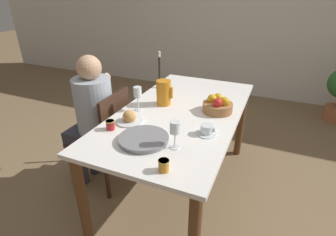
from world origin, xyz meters
name	(u,v)px	position (x,y,z in m)	size (l,w,h in m)	color
ground_plane	(179,188)	(0.00, 0.00, 0.00)	(20.00, 20.00, 0.00)	#7F6647
wall_back	(244,12)	(0.00, 2.63, 1.30)	(10.00, 0.06, 2.60)	silver
dining_table	(180,123)	(0.00, 0.00, 0.66)	(0.88, 1.66, 0.78)	white
chair_person_side	(105,137)	(-0.63, -0.16, 0.48)	(0.42, 0.42, 0.89)	#331E14
person_seated	(92,113)	(-0.71, -0.18, 0.70)	(0.39, 0.41, 1.18)	#33333D
red_pitcher	(164,92)	(-0.17, 0.06, 0.88)	(0.14, 0.12, 0.20)	orange
wine_glass_water	(138,93)	(-0.30, -0.12, 0.92)	(0.06, 0.06, 0.19)	white
wine_glass_juice	(175,129)	(0.15, -0.50, 0.90)	(0.06, 0.06, 0.17)	white
teacup_near_person	(207,130)	(0.28, -0.27, 0.80)	(0.14, 0.14, 0.07)	silver
serving_tray	(144,139)	(-0.05, -0.51, 0.79)	(0.31, 0.31, 0.03)	gray
bread_plate	(129,118)	(-0.26, -0.32, 0.81)	(0.19, 0.19, 0.09)	silver
jam_jar_amber	(110,125)	(-0.33, -0.46, 0.81)	(0.06, 0.06, 0.06)	#A81E1E
jam_jar_red	(164,165)	(0.18, -0.73, 0.81)	(0.06, 0.06, 0.06)	#C67A1E
fruit_bowl	(218,105)	(0.26, 0.09, 0.83)	(0.23, 0.23, 0.13)	#9E6B3D
candlestick_tall	(160,74)	(-0.37, 0.41, 0.91)	(0.06, 0.06, 0.34)	black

